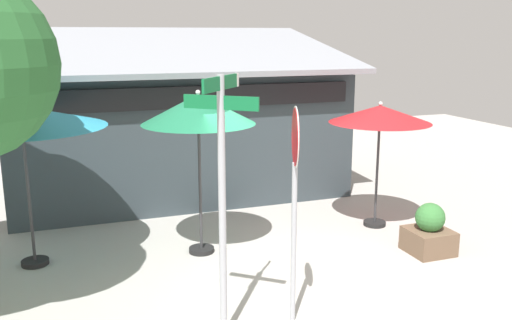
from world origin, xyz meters
name	(u,v)px	position (x,y,z in m)	size (l,w,h in m)	color
ground_plane	(295,274)	(0.00, 0.00, -0.05)	(28.00, 28.00, 0.10)	#ADA8A0
cafe_building	(175,128)	(-0.77, 5.46, 1.52)	(7.90, 4.79, 3.90)	#333D42
street_sign_post	(222,183)	(-1.63, -1.49, 2.01)	(0.73, 0.78, 3.28)	#A8AAB2
stop_sign	(295,175)	(-0.65, -1.40, 2.00)	(0.25, 0.74, 2.87)	#A8AAB2
patio_umbrella_teal_left	(21,118)	(-3.93, 1.71, 2.45)	(2.61, 2.61, 2.70)	black
patio_umbrella_forest_green_center	(198,111)	(-1.21, 1.30, 2.49)	(1.91, 1.91, 2.83)	black
patio_umbrella_crimson_right	(380,116)	(2.39, 1.48, 2.21)	(1.95, 1.95, 2.48)	black
sidewalk_planter	(429,232)	(2.51, -0.06, 0.37)	(0.72, 0.72, 0.90)	brown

